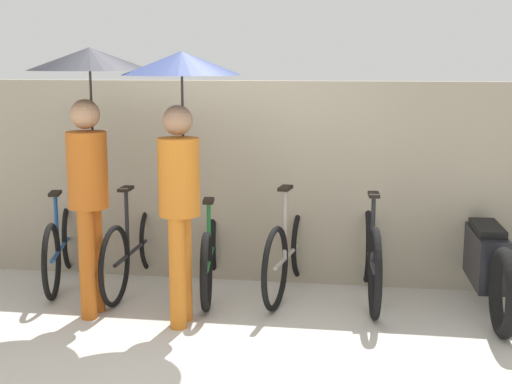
{
  "coord_description": "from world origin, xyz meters",
  "views": [
    {
      "loc": [
        1.36,
        -4.71,
        2.06
      ],
      "look_at": [
        0.48,
        0.96,
        1.0
      ],
      "focal_mm": 50.0,
      "sensor_mm": 36.0,
      "label": 1
    }
  ],
  "objects_px": {
    "parked_bicycle_2": "(211,252)",
    "parked_bicycle_4": "(370,255)",
    "parked_bicycle_1": "(135,247)",
    "pedestrian_center": "(181,118)",
    "parked_bicycle_0": "(61,245)",
    "parked_bicycle_3": "(290,252)",
    "pedestrian_leading": "(89,109)",
    "motorcycle": "(485,260)"
  },
  "relations": [
    {
      "from": "parked_bicycle_1",
      "to": "pedestrian_center",
      "type": "height_order",
      "value": "pedestrian_center"
    },
    {
      "from": "parked_bicycle_0",
      "to": "parked_bicycle_2",
      "type": "bearing_deg",
      "value": -103.86
    },
    {
      "from": "parked_bicycle_0",
      "to": "motorcycle",
      "type": "height_order",
      "value": "parked_bicycle_0"
    },
    {
      "from": "parked_bicycle_0",
      "to": "parked_bicycle_4",
      "type": "relative_size",
      "value": 0.93
    },
    {
      "from": "parked_bicycle_0",
      "to": "parked_bicycle_1",
      "type": "distance_m",
      "value": 0.72
    },
    {
      "from": "parked_bicycle_2",
      "to": "parked_bicycle_4",
      "type": "height_order",
      "value": "parked_bicycle_4"
    },
    {
      "from": "parked_bicycle_3",
      "to": "pedestrian_leading",
      "type": "height_order",
      "value": "pedestrian_leading"
    },
    {
      "from": "parked_bicycle_2",
      "to": "pedestrian_center",
      "type": "height_order",
      "value": "pedestrian_center"
    },
    {
      "from": "pedestrian_leading",
      "to": "pedestrian_center",
      "type": "bearing_deg",
      "value": -7.14
    },
    {
      "from": "parked_bicycle_0",
      "to": "parked_bicycle_3",
      "type": "xyz_separation_m",
      "value": [
        2.15,
        0.04,
        0.02
      ]
    },
    {
      "from": "parked_bicycle_1",
      "to": "pedestrian_center",
      "type": "bearing_deg",
      "value": -139.98
    },
    {
      "from": "parked_bicycle_1",
      "to": "parked_bicycle_4",
      "type": "distance_m",
      "value": 2.14
    },
    {
      "from": "parked_bicycle_1",
      "to": "parked_bicycle_3",
      "type": "distance_m",
      "value": 1.43
    },
    {
      "from": "parked_bicycle_2",
      "to": "pedestrian_leading",
      "type": "relative_size",
      "value": 0.8
    },
    {
      "from": "parked_bicycle_0",
      "to": "parked_bicycle_4",
      "type": "bearing_deg",
      "value": -104.25
    },
    {
      "from": "parked_bicycle_0",
      "to": "motorcycle",
      "type": "xyz_separation_m",
      "value": [
        3.82,
        -0.05,
        0.03
      ]
    },
    {
      "from": "pedestrian_center",
      "to": "parked_bicycle_2",
      "type": "bearing_deg",
      "value": 87.87
    },
    {
      "from": "parked_bicycle_2",
      "to": "parked_bicycle_0",
      "type": "bearing_deg",
      "value": 81.62
    },
    {
      "from": "parked_bicycle_1",
      "to": "parked_bicycle_4",
      "type": "bearing_deg",
      "value": -90.4
    },
    {
      "from": "parked_bicycle_0",
      "to": "motorcycle",
      "type": "bearing_deg",
      "value": -104.67
    },
    {
      "from": "pedestrian_leading",
      "to": "motorcycle",
      "type": "bearing_deg",
      "value": 11.39
    },
    {
      "from": "parked_bicycle_4",
      "to": "parked_bicycle_1",
      "type": "bearing_deg",
      "value": 85.66
    },
    {
      "from": "parked_bicycle_2",
      "to": "motorcycle",
      "type": "relative_size",
      "value": 0.82
    },
    {
      "from": "parked_bicycle_4",
      "to": "pedestrian_leading",
      "type": "xyz_separation_m",
      "value": [
        -2.25,
        -0.69,
        1.3
      ]
    },
    {
      "from": "parked_bicycle_4",
      "to": "pedestrian_center",
      "type": "xyz_separation_m",
      "value": [
        -1.47,
        -0.78,
        1.24
      ]
    },
    {
      "from": "parked_bicycle_2",
      "to": "parked_bicycle_4",
      "type": "bearing_deg",
      "value": -99.16
    },
    {
      "from": "pedestrian_leading",
      "to": "motorcycle",
      "type": "height_order",
      "value": "pedestrian_leading"
    },
    {
      "from": "parked_bicycle_1",
      "to": "pedestrian_leading",
      "type": "distance_m",
      "value": 1.49
    },
    {
      "from": "parked_bicycle_2",
      "to": "pedestrian_center",
      "type": "distance_m",
      "value": 1.51
    },
    {
      "from": "parked_bicycle_1",
      "to": "motorcycle",
      "type": "distance_m",
      "value": 3.11
    },
    {
      "from": "parked_bicycle_0",
      "to": "parked_bicycle_1",
      "type": "bearing_deg",
      "value": -104.16
    },
    {
      "from": "parked_bicycle_4",
      "to": "pedestrian_leading",
      "type": "height_order",
      "value": "pedestrian_leading"
    },
    {
      "from": "parked_bicycle_1",
      "to": "parked_bicycle_3",
      "type": "xyz_separation_m",
      "value": [
        1.43,
        0.05,
        0.0
      ]
    },
    {
      "from": "parked_bicycle_0",
      "to": "pedestrian_center",
      "type": "distance_m",
      "value": 2.04
    },
    {
      "from": "parked_bicycle_1",
      "to": "parked_bicycle_3",
      "type": "height_order",
      "value": "parked_bicycle_1"
    },
    {
      "from": "pedestrian_center",
      "to": "pedestrian_leading",
      "type": "bearing_deg",
      "value": 174.1
    },
    {
      "from": "motorcycle",
      "to": "parked_bicycle_2",
      "type": "bearing_deg",
      "value": 86.83
    },
    {
      "from": "parked_bicycle_0",
      "to": "parked_bicycle_3",
      "type": "relative_size",
      "value": 0.96
    },
    {
      "from": "parked_bicycle_0",
      "to": "parked_bicycle_3",
      "type": "bearing_deg",
      "value": -102.84
    },
    {
      "from": "parked_bicycle_3",
      "to": "motorcycle",
      "type": "height_order",
      "value": "parked_bicycle_3"
    },
    {
      "from": "parked_bicycle_2",
      "to": "motorcycle",
      "type": "bearing_deg",
      "value": -99.68
    },
    {
      "from": "pedestrian_center",
      "to": "motorcycle",
      "type": "height_order",
      "value": "pedestrian_center"
    }
  ]
}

